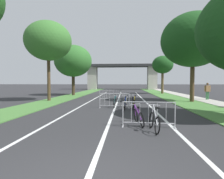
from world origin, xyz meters
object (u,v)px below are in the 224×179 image
tree_right_pine_near (163,65)px  bicycle_yellow_1 (134,104)px  tree_right_oak_near (193,40)px  bicycle_black_0 (133,103)px  tree_left_pine_far (73,61)px  pedestrian_strolling (207,90)px  crowd_barrier_nearest (148,115)px  crowd_barrier_third (110,95)px  tree_left_cypress_far (48,41)px  bicycle_silver_4 (154,121)px  bicycle_teal_3 (114,102)px  bicycle_white_6 (125,102)px  bicycle_purple_2 (138,117)px  bicycle_blue_5 (125,104)px  crowd_barrier_second (114,101)px

tree_right_pine_near → bicycle_yellow_1: 18.03m
tree_right_oak_near → bicycle_black_0: 8.68m
tree_left_pine_far → bicycle_black_0: size_ratio=4.24×
tree_right_oak_near → bicycle_yellow_1: 9.09m
tree_left_pine_far → pedestrian_strolling: (15.51, -5.84, -3.67)m
tree_left_pine_far → bicycle_black_0: 14.73m
crowd_barrier_nearest → crowd_barrier_third: bearing=102.8°
tree_left_cypress_far → tree_left_pine_far: (0.20, 7.74, -1.02)m
crowd_barrier_third → bicycle_silver_4: (2.61, -11.33, -0.15)m
bicycle_teal_3 → bicycle_white_6: 0.81m
tree_left_cypress_far → tree_left_pine_far: tree_left_cypress_far is taller
crowd_barrier_nearest → bicycle_black_0: crowd_barrier_nearest is taller
bicycle_silver_4 → tree_left_cypress_far: bearing=124.9°
tree_right_oak_near → bicycle_yellow_1: size_ratio=4.79×
tree_left_pine_far → bicycle_purple_2: bearing=-65.7°
bicycle_purple_2 → pedestrian_strolling: (7.77, 11.30, 0.73)m
crowd_barrier_nearest → bicycle_black_0: 5.84m
bicycle_silver_4 → bicycle_white_6: bicycle_silver_4 is taller
pedestrian_strolling → crowd_barrier_nearest: bearing=45.8°
bicycle_purple_2 → bicycle_black_0: bearing=78.6°
bicycle_black_0 → bicycle_blue_5: 1.13m
bicycle_black_0 → bicycle_teal_3: 1.40m
tree_right_pine_near → bicycle_yellow_1: bearing=-107.5°
tree_left_cypress_far → bicycle_black_0: (7.98, -3.96, -5.43)m
tree_left_cypress_far → bicycle_yellow_1: tree_left_cypress_far is taller
tree_left_cypress_far → bicycle_silver_4: tree_left_cypress_far is taller
crowd_barrier_second → bicycle_silver_4: crowd_barrier_second is taller
bicycle_purple_2 → bicycle_white_6: (-0.54, 5.49, 0.03)m
tree_right_oak_near → bicycle_yellow_1: (-5.57, -4.86, -5.29)m
tree_left_pine_far → tree_right_oak_near: 15.42m
tree_left_pine_far → bicycle_teal_3: bearing=-61.2°
tree_right_pine_near → crowd_barrier_nearest: bearing=-102.7°
crowd_barrier_third → bicycle_blue_5: size_ratio=1.29×
tree_right_pine_near → pedestrian_strolling: 10.89m
crowd_barrier_nearest → bicycle_silver_4: 0.58m
bicycle_silver_4 → crowd_barrier_nearest: bearing=101.3°
tree_left_cypress_far → bicycle_blue_5: size_ratio=4.61×
bicycle_teal_3 → bicycle_blue_5: (0.77, -1.06, -0.02)m
crowd_barrier_second → bicycle_white_6: size_ratio=1.29×
tree_left_pine_far → crowd_barrier_second: bearing=-62.2°
tree_right_oak_near → bicycle_blue_5: 9.54m
bicycle_teal_3 → bicycle_purple_2: bearing=97.9°
tree_left_cypress_far → crowd_barrier_nearest: 13.88m
bicycle_white_6 → pedestrian_strolling: pedestrian_strolling is taller
tree_left_cypress_far → tree_right_oak_near: bearing=0.2°
tree_left_pine_far → bicycle_blue_5: bearing=-60.5°
tree_left_pine_far → bicycle_white_6: bearing=-58.3°
tree_left_pine_far → bicycle_silver_4: size_ratio=4.35×
bicycle_black_0 → tree_left_pine_far: bearing=121.8°
bicycle_silver_4 → bicycle_yellow_1: bearing=90.8°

